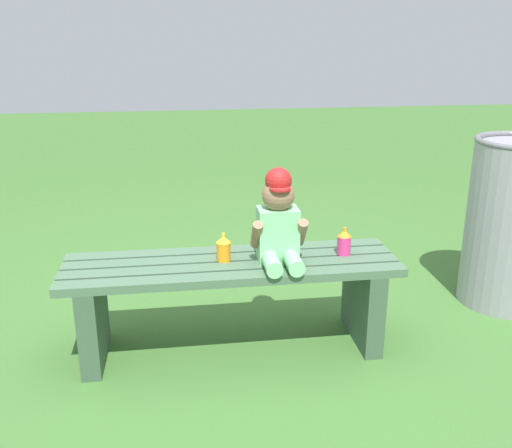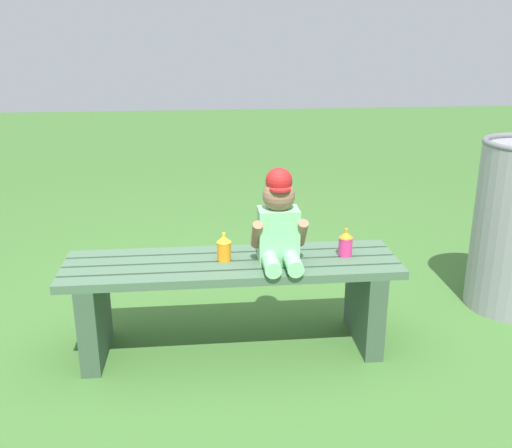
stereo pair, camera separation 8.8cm
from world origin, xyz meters
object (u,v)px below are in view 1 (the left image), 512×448
sippy_cup_right (344,242)px  sippy_cup_left (224,248)px  child_figure (279,222)px  park_bench (232,291)px

sippy_cup_right → sippy_cup_left: bearing=180.0°
sippy_cup_right → child_figure: bearing=-172.6°
park_bench → child_figure: 0.37m
child_figure → sippy_cup_left: child_figure is taller
park_bench → child_figure: size_ratio=3.53×
child_figure → sippy_cup_right: 0.32m
park_bench → sippy_cup_right: (0.50, 0.01, 0.20)m
child_figure → sippy_cup_right: bearing=7.4°
child_figure → sippy_cup_right: (0.30, 0.04, -0.12)m
sippy_cup_left → park_bench: bearing=-21.5°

